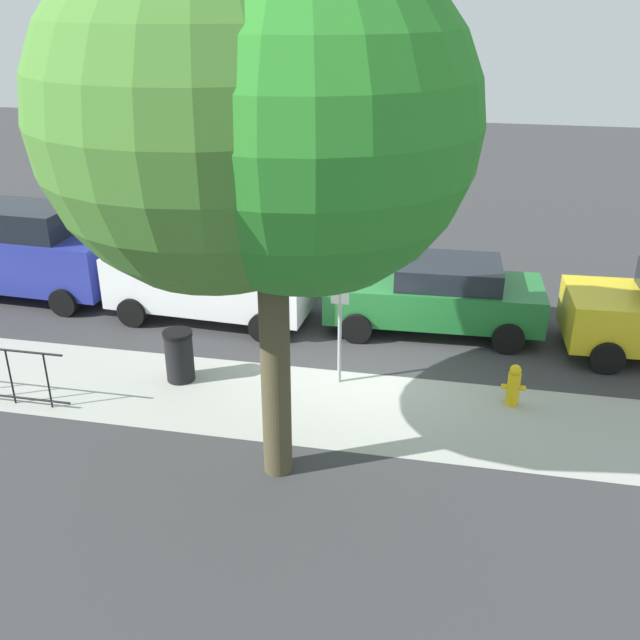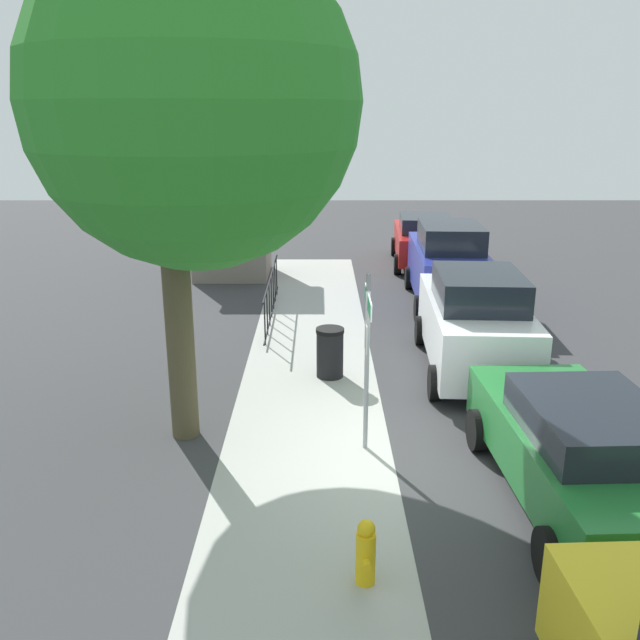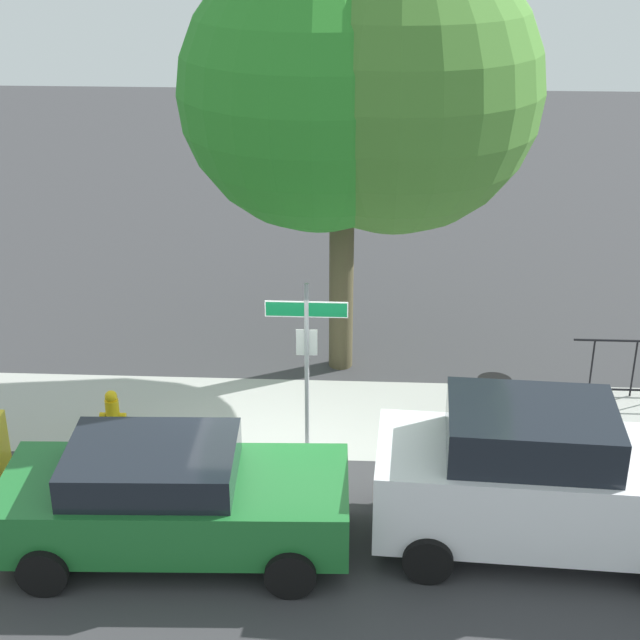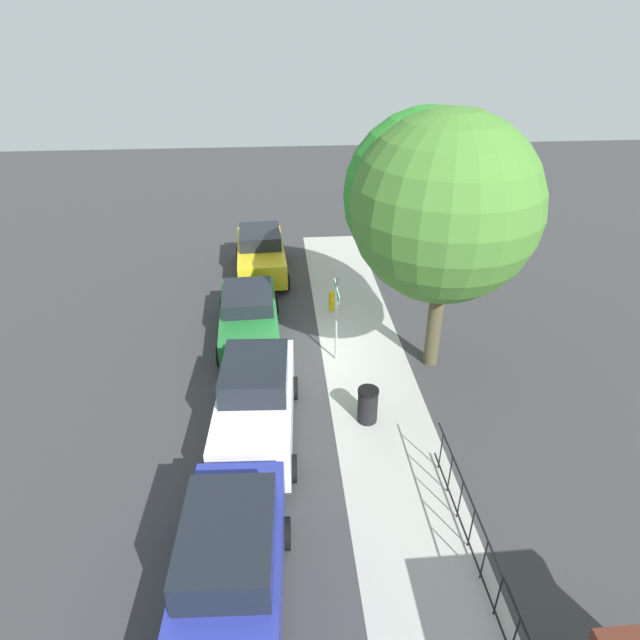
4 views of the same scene
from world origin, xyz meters
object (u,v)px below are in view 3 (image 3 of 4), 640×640
at_px(car_green, 171,498).
at_px(fire_hydrant, 113,413).
at_px(car_white, 543,480).
at_px(shade_tree, 354,94).
at_px(trash_bin, 492,407).
at_px(street_sign, 307,340).

relative_size(car_green, fire_hydrant, 5.82).
bearing_deg(fire_hydrant, car_white, -21.80).
bearing_deg(shade_tree, car_green, -113.51).
bearing_deg(car_white, trash_bin, 99.28).
distance_m(shade_tree, car_green, 6.97).
distance_m(street_sign, trash_bin, 3.25).
bearing_deg(car_green, shade_tree, 64.30).
bearing_deg(street_sign, trash_bin, 9.71).
height_order(street_sign, shade_tree, shade_tree).
xyz_separation_m(street_sign, car_green, (-1.59, -2.66, -1.03)).
relative_size(shade_tree, car_white, 1.66).
xyz_separation_m(car_white, trash_bin, (-0.30, 2.83, -0.53)).
height_order(fire_hydrant, trash_bin, trash_bin).
distance_m(shade_tree, fire_hydrant, 6.36).
xyz_separation_m(fire_hydrant, trash_bin, (6.03, 0.30, 0.11)).
xyz_separation_m(shade_tree, car_green, (-2.21, -5.08, -4.22)).
relative_size(street_sign, car_white, 0.61).
distance_m(car_white, trash_bin, 2.89).
bearing_deg(trash_bin, shade_tree, 140.08).
bearing_deg(street_sign, car_green, -120.87).
bearing_deg(fire_hydrant, car_green, -62.00).
height_order(street_sign, trash_bin, street_sign).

